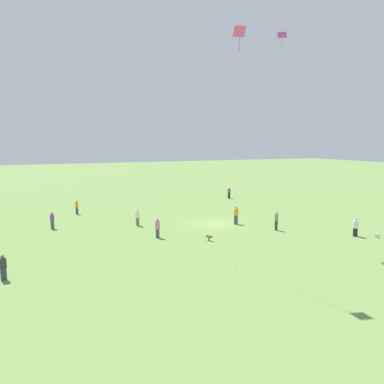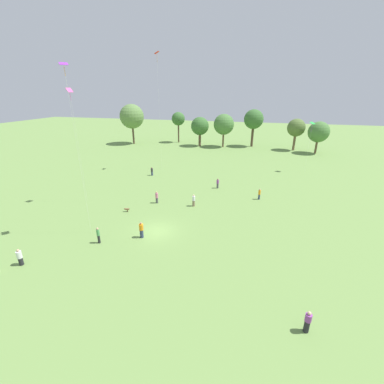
% 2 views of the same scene
% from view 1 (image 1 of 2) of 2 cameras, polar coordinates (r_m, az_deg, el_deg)
% --- Properties ---
extents(ground_plane, '(240.00, 240.00, 0.00)m').
position_cam_1_polar(ground_plane, '(39.79, 3.80, -4.81)').
color(ground_plane, '#6B8E47').
extents(person_0, '(0.65, 0.65, 1.89)m').
position_cam_1_polar(person_0, '(39.45, 6.72, -3.57)').
color(person_0, '#333D5B').
rests_on(person_0, ground_plane).
extents(person_1, '(0.46, 0.46, 1.63)m').
position_cam_1_polar(person_1, '(26.52, -26.83, -10.26)').
color(person_1, '#333D5B').
rests_on(person_1, ground_plane).
extents(person_2, '(0.34, 0.34, 1.70)m').
position_cam_1_polar(person_2, '(46.58, -17.15, -2.22)').
color(person_2, '#333D5B').
rests_on(person_2, ground_plane).
extents(person_3, '(0.44, 0.44, 1.84)m').
position_cam_1_polar(person_3, '(37.45, 12.73, -4.30)').
color(person_3, '#232328').
rests_on(person_3, ground_plane).
extents(person_4, '(0.65, 0.65, 1.70)m').
position_cam_1_polar(person_4, '(37.37, 23.66, -4.97)').
color(person_4, '#232328').
rests_on(person_4, ground_plane).
extents(person_5, '(0.45, 0.45, 1.67)m').
position_cam_1_polar(person_5, '(39.60, -20.52, -4.13)').
color(person_5, '#4C4C51').
rests_on(person_5, ground_plane).
extents(person_6, '(0.54, 0.54, 1.78)m').
position_cam_1_polar(person_6, '(33.86, -5.28, -5.51)').
color(person_6, '#4C4C51').
rests_on(person_6, ground_plane).
extents(person_7, '(0.61, 0.61, 1.73)m').
position_cam_1_polar(person_7, '(57.18, 5.67, -0.14)').
color(person_7, '#232328').
rests_on(person_7, ground_plane).
extents(person_8, '(0.57, 0.57, 1.75)m').
position_cam_1_polar(person_8, '(38.87, -8.30, -3.87)').
color(person_8, '#847056').
rests_on(person_8, ground_plane).
extents(kite_0, '(1.04, 1.04, 17.68)m').
position_cam_1_polar(kite_0, '(34.80, 13.49, 20.13)').
color(kite_0, purple).
rests_on(kite_0, ground_plane).
extents(kite_2, '(0.70, 0.85, 15.64)m').
position_cam_1_polar(kite_2, '(25.10, 7.19, 20.74)').
color(kite_2, '#E54C99').
rests_on(kite_2, ground_plane).
extents(dog_0, '(0.70, 0.38, 0.52)m').
position_cam_1_polar(dog_0, '(32.85, 2.65, -6.82)').
color(dog_0, brown).
rests_on(dog_0, ground_plane).
extents(picnic_bag_0, '(0.29, 0.31, 0.35)m').
position_cam_1_polar(picnic_bag_0, '(37.80, 26.40, -6.00)').
color(picnic_bag_0, beige).
rests_on(picnic_bag_0, ground_plane).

